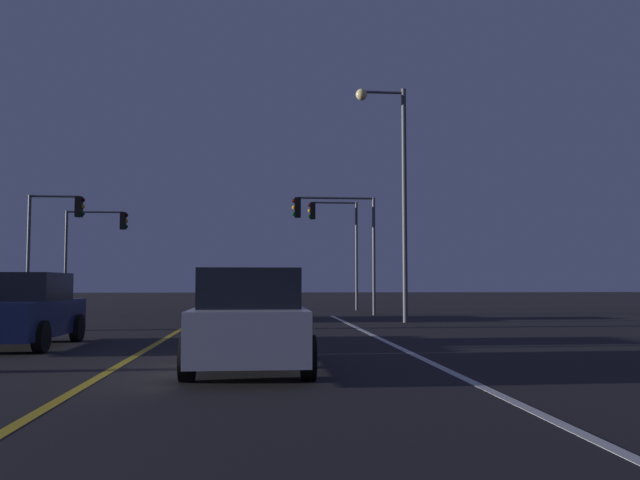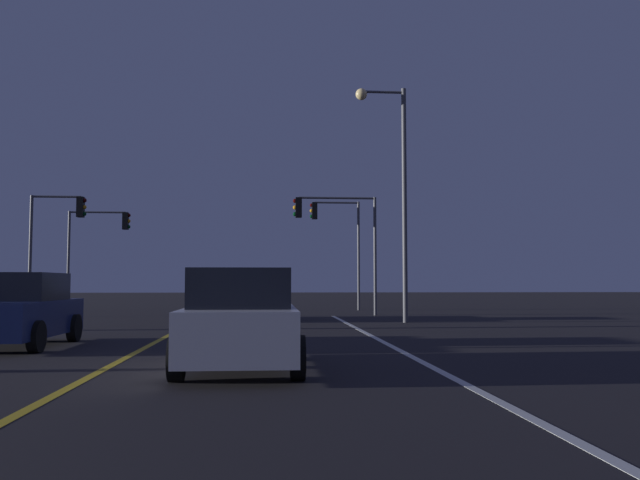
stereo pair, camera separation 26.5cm
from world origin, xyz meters
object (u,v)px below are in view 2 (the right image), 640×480
at_px(traffic_light_near_right, 335,226).
at_px(traffic_light_far_right, 336,230).
at_px(street_lamp_right_far, 394,175).
at_px(car_ahead_far, 252,299).
at_px(traffic_light_near_left, 57,227).
at_px(traffic_light_far_left, 99,236).
at_px(car_oncoming, 18,311).
at_px(car_lead_same_lane, 241,321).

relative_size(traffic_light_near_right, traffic_light_far_right, 0.92).
relative_size(traffic_light_far_right, street_lamp_right_far, 0.66).
bearing_deg(car_ahead_far, traffic_light_near_right, -48.80).
xyz_separation_m(car_ahead_far, traffic_light_near_left, (-8.60, 3.20, 3.08)).
height_order(traffic_light_far_left, street_lamp_right_far, street_lamp_right_far).
distance_m(car_ahead_far, traffic_light_far_left, 12.33).
xyz_separation_m(car_ahead_far, traffic_light_far_left, (-8.18, 8.70, 3.06)).
height_order(car_ahead_far, traffic_light_far_right, traffic_light_far_right).
distance_m(traffic_light_far_right, traffic_light_far_left, 12.46).
bearing_deg(traffic_light_far_left, traffic_light_near_right, -24.92).
xyz_separation_m(car_ahead_far, traffic_light_near_right, (3.65, 3.20, 3.20)).
height_order(traffic_light_near_left, traffic_light_far_left, traffic_light_near_left).
xyz_separation_m(car_oncoming, traffic_light_far_left, (-3.09, 19.34, 3.06)).
distance_m(car_lead_same_lane, street_lamp_right_far, 14.53).
height_order(traffic_light_near_left, traffic_light_far_right, traffic_light_far_right).
bearing_deg(car_lead_same_lane, traffic_light_far_right, -9.70).
relative_size(traffic_light_near_left, traffic_light_far_left, 1.02).
bearing_deg(traffic_light_far_left, traffic_light_far_right, 0.00).
xyz_separation_m(car_lead_same_lane, traffic_light_near_left, (-8.80, 18.28, 3.08)).
bearing_deg(car_oncoming, traffic_light_near_left, -165.77).
bearing_deg(street_lamp_right_far, traffic_light_far_right, -84.60).
relative_size(car_lead_same_lane, street_lamp_right_far, 0.49).
relative_size(traffic_light_far_left, street_lamp_right_far, 0.59).
xyz_separation_m(car_oncoming, street_lamp_right_far, (10.40, 8.35, 4.65)).
xyz_separation_m(car_ahead_far, street_lamp_right_far, (5.31, -2.30, 4.65)).
bearing_deg(traffic_light_far_right, street_lamp_right_far, 95.40).
height_order(car_oncoming, traffic_light_far_right, traffic_light_far_right).
xyz_separation_m(traffic_light_near_left, traffic_light_far_left, (0.42, 5.50, -0.02)).
xyz_separation_m(car_ahead_far, car_oncoming, (-5.09, -10.65, 0.00)).
distance_m(car_lead_same_lane, traffic_light_near_left, 20.52).
xyz_separation_m(traffic_light_near_right, traffic_light_far_right, (0.62, 5.50, 0.25)).
bearing_deg(street_lamp_right_far, traffic_light_near_right, -73.24).
height_order(car_ahead_far, traffic_light_far_left, traffic_light_far_left).
distance_m(traffic_light_near_right, traffic_light_near_left, 12.25).
bearing_deg(car_oncoming, car_lead_same_lane, 50.02).
distance_m(car_ahead_far, car_oncoming, 11.80).
height_order(car_oncoming, traffic_light_near_left, traffic_light_near_left).
bearing_deg(traffic_light_far_right, traffic_light_far_left, 0.00).
relative_size(car_lead_same_lane, traffic_light_far_left, 0.83).
distance_m(car_ahead_far, traffic_light_near_right, 5.81).
bearing_deg(traffic_light_near_left, traffic_light_far_right, 23.14).
height_order(car_lead_same_lane, traffic_light_near_left, traffic_light_near_left).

